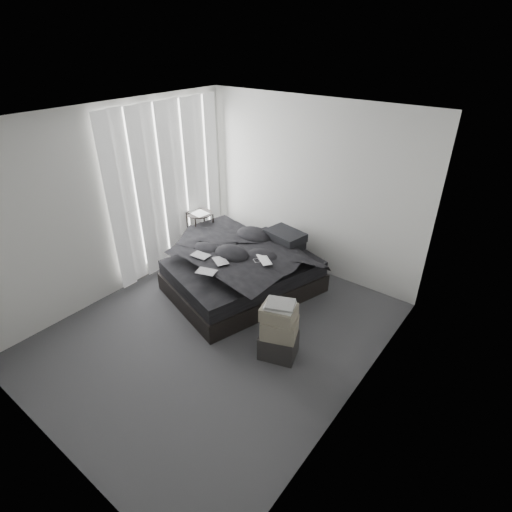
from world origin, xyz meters
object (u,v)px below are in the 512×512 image
Objects in this scene: bed at (243,282)px; box_lower at (278,345)px; laptop at (261,256)px; side_stand at (201,235)px.

box_lower is at bearing -17.29° from bed.
box_lower reaches higher than bed.
bed is at bearing -154.50° from laptop.
bed is 6.24× the size of laptop.
side_stand is 1.85× the size of box_lower.
box_lower is (0.82, -0.74, -0.58)m from laptop.
laptop is at bearing 137.93° from box_lower.
side_stand is at bearing 178.88° from bed.
laptop is 0.77× the size of box_lower.
laptop reaches higher than bed.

